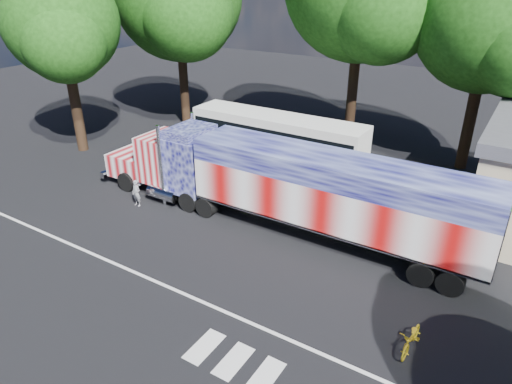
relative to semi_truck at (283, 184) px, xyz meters
The scene contains 8 objects.
ground 4.47m from the semi_truck, 106.50° to the right, with size 100.00×100.00×0.00m, color black.
lane_markings 7.81m from the semi_truck, 85.21° to the right, with size 30.00×2.67×0.01m.
semi_truck is the anchor object (origin of this frame).
coach_bus 7.89m from the semi_truck, 121.49° to the left, with size 11.52×2.68×3.35m.
woman 8.17m from the semi_truck, 164.32° to the right, with size 0.54×0.35×1.48m, color slate.
bicycle 9.28m from the semi_truck, 32.58° to the right, with size 0.61×1.75×0.92m, color gold.
tree_w_a 18.35m from the semi_truck, behind, with size 7.62×7.26×12.24m.
tree_ne_a 15.77m from the semi_truck, 63.78° to the left, with size 9.05×8.62×13.51m.
Camera 1 is at (10.43, -13.72, 11.48)m, focal length 32.00 mm.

